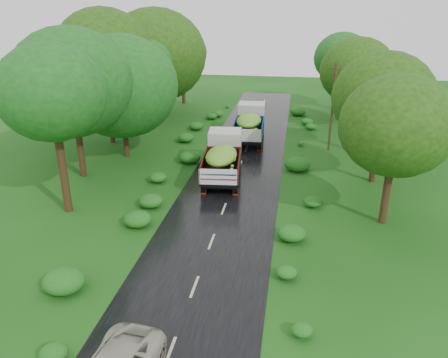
# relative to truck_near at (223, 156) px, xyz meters

# --- Properties ---
(ground) EXTENTS (120.00, 120.00, 0.00)m
(ground) POSITION_rel_truck_near_xyz_m (0.90, -13.10, -1.65)
(ground) COLOR #12400D
(ground) RESTS_ON ground
(road) EXTENTS (6.50, 80.00, 0.02)m
(road) POSITION_rel_truck_near_xyz_m (0.90, -8.10, -1.64)
(road) COLOR black
(road) RESTS_ON ground
(road_lines) EXTENTS (0.12, 69.60, 0.00)m
(road_lines) POSITION_rel_truck_near_xyz_m (0.90, -7.10, -1.63)
(road_lines) COLOR #BFB78C
(road_lines) RESTS_ON road
(truck_near) EXTENTS (3.07, 7.15, 2.92)m
(truck_near) POSITION_rel_truck_near_xyz_m (0.00, 0.00, 0.00)
(truck_near) COLOR black
(truck_near) RESTS_ON ground
(truck_far) EXTENTS (2.75, 7.13, 2.96)m
(truck_far) POSITION_rel_truck_near_xyz_m (0.89, 9.45, 0.02)
(truck_far) COLOR black
(truck_far) RESTS_ON ground
(utility_pole) EXTENTS (1.24, 0.53, 7.35)m
(utility_pole) POSITION_rel_truck_near_xyz_m (7.89, 7.72, 2.13)
(utility_pole) COLOR #382616
(utility_pole) RESTS_ON ground
(trees_left) EXTENTS (6.82, 34.10, 9.68)m
(trees_left) POSITION_rel_truck_near_xyz_m (-9.70, 8.15, 4.90)
(trees_left) COLOR black
(trees_left) RESTS_ON ground
(trees_right) EXTENTS (4.44, 32.48, 7.60)m
(trees_right) POSITION_rel_truck_near_xyz_m (10.24, 8.93, 3.98)
(trees_right) COLOR black
(trees_right) RESTS_ON ground
(shrubs) EXTENTS (11.90, 44.00, 0.70)m
(shrubs) POSITION_rel_truck_near_xyz_m (0.90, 0.90, -1.30)
(shrubs) COLOR #195814
(shrubs) RESTS_ON ground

